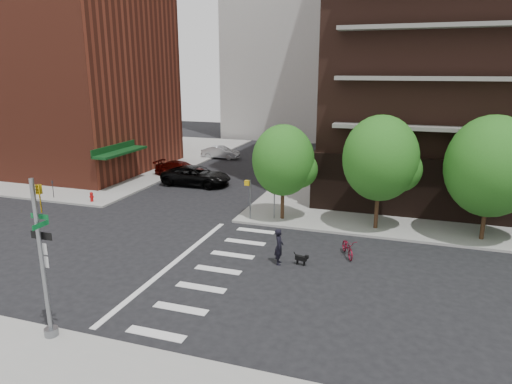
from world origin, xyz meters
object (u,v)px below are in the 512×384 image
(traffic_signal, at_px, (44,272))
(scooter, at_px, (348,247))
(parked_car_black, at_px, (196,176))
(parked_car_silver, at_px, (221,152))
(fire_hydrant, at_px, (92,196))
(dog_walker, at_px, (279,247))
(parked_car_maroon, at_px, (181,169))

(traffic_signal, height_order, scooter, traffic_signal)
(parked_car_black, height_order, parked_car_silver, parked_car_black)
(traffic_signal, xyz_separation_m, scooter, (9.36, 11.33, -2.20))
(fire_hydrant, relative_size, scooter, 0.38)
(scooter, relative_size, dog_walker, 1.01)
(fire_hydrant, height_order, parked_car_silver, parked_car_silver)
(fire_hydrant, relative_size, dog_walker, 0.39)
(traffic_signal, distance_m, parked_car_maroon, 26.38)
(traffic_signal, bearing_deg, parked_car_black, 102.47)
(traffic_signal, relative_size, parked_car_maroon, 1.20)
(parked_car_black, relative_size, parked_car_silver, 1.40)
(parked_car_maroon, distance_m, parked_car_silver, 9.49)
(fire_hydrant, xyz_separation_m, dog_walker, (16.17, -6.09, 0.39))
(fire_hydrant, xyz_separation_m, parked_car_maroon, (2.30, 9.85, 0.17))
(parked_car_black, bearing_deg, parked_car_maroon, 47.92)
(fire_hydrant, distance_m, scooter, 19.79)
(traffic_signal, height_order, parked_car_black, traffic_signal)
(parked_car_black, bearing_deg, fire_hydrant, 145.61)
(parked_car_maroon, relative_size, parked_car_silver, 1.18)
(parked_car_black, distance_m, scooter, 18.38)
(parked_car_maroon, distance_m, scooter, 21.98)
(traffic_signal, xyz_separation_m, parked_car_silver, (-7.73, 34.64, -2.00))
(parked_car_black, distance_m, parked_car_maroon, 3.61)
(parked_car_black, bearing_deg, scooter, -129.02)
(parked_car_black, height_order, dog_walker, dog_walker)
(parked_car_maroon, bearing_deg, parked_car_silver, 2.70)
(parked_car_silver, xyz_separation_m, dog_walker, (13.87, -25.44, 0.25))
(fire_hydrant, bearing_deg, traffic_signal, -56.74)
(fire_hydrant, xyz_separation_m, scooter, (19.39, -3.96, -0.05))
(parked_car_maroon, bearing_deg, traffic_signal, -160.21)
(traffic_signal, xyz_separation_m, dog_walker, (6.14, 9.20, -1.76))
(fire_hydrant, distance_m, dog_walker, 17.28)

